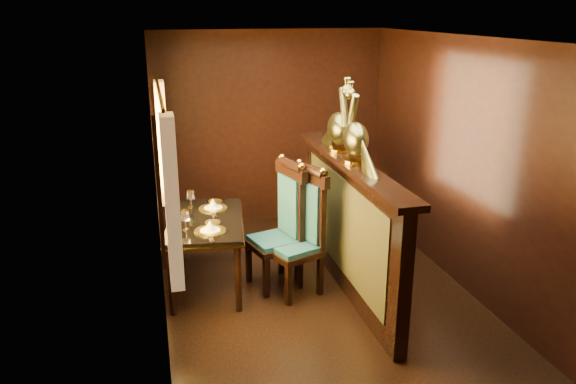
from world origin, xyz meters
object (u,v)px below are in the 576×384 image
object	(u,v)px
chair_right	(284,220)
peacock_left	(356,124)
peacock_right	(340,114)
dining_table	(205,226)
chair_left	(303,226)

from	to	relation	value
chair_right	peacock_left	distance (m)	1.25
peacock_left	peacock_right	distance (m)	0.46
dining_table	chair_right	world-z (taller)	chair_right
chair_left	peacock_right	size ratio (longest dim) A/B	1.72
peacock_right	peacock_left	bearing A→B (deg)	-90.00
chair_left	chair_right	distance (m)	0.24
dining_table	chair_left	bearing A→B (deg)	-10.43
chair_left	peacock_left	bearing A→B (deg)	-45.68
dining_table	peacock_right	bearing A→B (deg)	5.63
chair_right	peacock_left	world-z (taller)	peacock_left
dining_table	chair_right	distance (m)	0.80
chair_left	peacock_left	xyz separation A→B (m)	(0.44, -0.20, 1.04)
dining_table	peacock_right	size ratio (longest dim) A/B	1.74
dining_table	peacock_right	world-z (taller)	peacock_right
peacock_right	dining_table	bearing A→B (deg)	177.87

